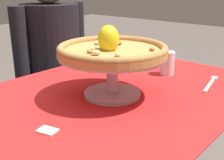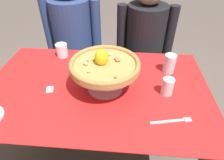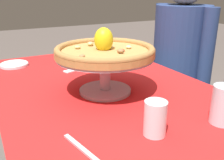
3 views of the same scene
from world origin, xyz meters
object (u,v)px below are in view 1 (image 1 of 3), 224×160
(water_glass_side_right, at_px, (167,65))
(diner_right, at_px, (54,82))
(dinner_fork, at_px, (211,83))
(pizza_stand, at_px, (112,69))
(sugar_packet, at_px, (47,131))
(water_glass_back_right, at_px, (133,53))
(pizza, at_px, (112,49))

(water_glass_side_right, xyz_separation_m, diner_right, (-0.08, 0.68, -0.21))
(dinner_fork, bearing_deg, pizza_stand, 148.21)
(pizza_stand, bearing_deg, sugar_packet, -172.66)
(water_glass_side_right, bearing_deg, water_glass_back_right, 79.22)
(dinner_fork, relative_size, diner_right, 0.16)
(water_glass_back_right, xyz_separation_m, diner_right, (-0.12, 0.47, -0.22))
(pizza, bearing_deg, pizza_stand, -12.13)
(pizza_stand, relative_size, pizza, 0.98)
(pizza_stand, xyz_separation_m, water_glass_back_right, (0.37, 0.20, -0.04))
(pizza_stand, xyz_separation_m, water_glass_side_right, (0.33, -0.02, -0.05))
(pizza, relative_size, diner_right, 0.30)
(pizza, relative_size, sugar_packet, 7.28)
(pizza, bearing_deg, sugar_packet, -172.59)
(pizza_stand, relative_size, water_glass_side_right, 3.68)
(dinner_fork, distance_m, diner_right, 0.90)
(pizza_stand, bearing_deg, water_glass_back_right, 27.80)
(pizza_stand, height_order, sugar_packet, pizza_stand)
(water_glass_side_right, bearing_deg, dinner_fork, -88.15)
(water_glass_back_right, bearing_deg, diner_right, 104.08)
(pizza_stand, xyz_separation_m, sugar_packet, (-0.31, -0.04, -0.09))
(pizza_stand, distance_m, sugar_packet, 0.32)
(water_glass_back_right, bearing_deg, pizza, -152.31)
(water_glass_back_right, height_order, diner_right, diner_right)
(sugar_packet, bearing_deg, diner_right, 51.50)
(pizza_stand, distance_m, water_glass_back_right, 0.42)
(water_glass_back_right, distance_m, dinner_fork, 0.41)
(pizza_stand, height_order, water_glass_side_right, pizza_stand)
(water_glass_side_right, height_order, diner_right, diner_right)
(pizza, bearing_deg, dinner_fork, -31.74)
(pizza, xyz_separation_m, water_glass_back_right, (0.37, 0.20, -0.11))
(pizza, height_order, sugar_packet, pizza)
(water_glass_back_right, relative_size, sugar_packet, 2.30)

